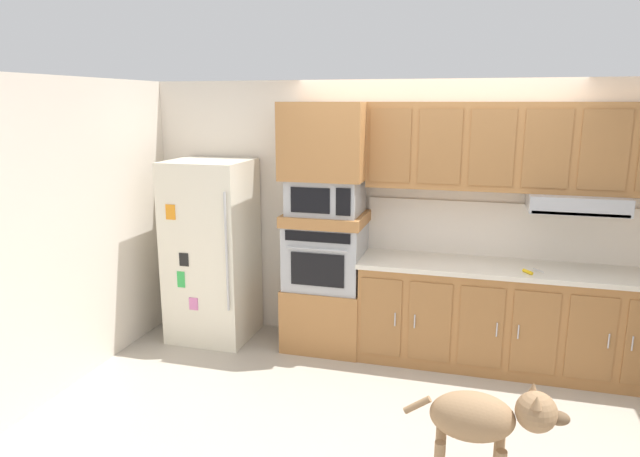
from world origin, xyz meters
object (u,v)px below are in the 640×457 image
object	(u,v)px
built_in_oven	(326,255)
screwdriver	(529,272)
dog	(486,419)
refrigerator	(212,250)
microwave	(326,196)

from	to	relation	value
built_in_oven	screwdriver	world-z (taller)	built_in_oven
built_in_oven	dog	xyz separation A→B (m)	(1.46, -1.77, -0.43)
refrigerator	built_in_oven	size ratio (longest dim) A/B	2.51
refrigerator	microwave	distance (m)	1.28
built_in_oven	screwdriver	distance (m)	1.78
built_in_oven	screwdriver	xyz separation A→B (m)	(1.78, -0.17, 0.03)
built_in_oven	screwdriver	bearing A→B (deg)	-5.45
microwave	dog	bearing A→B (deg)	-50.55
microwave	dog	size ratio (longest dim) A/B	0.68
microwave	built_in_oven	bearing A→B (deg)	179.23
built_in_oven	microwave	world-z (taller)	microwave
built_in_oven	dog	size ratio (longest dim) A/B	0.74
refrigerator	dog	xyz separation A→B (m)	(2.59, -1.70, -0.41)
built_in_oven	microwave	bearing A→B (deg)	-0.77
refrigerator	dog	distance (m)	3.13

